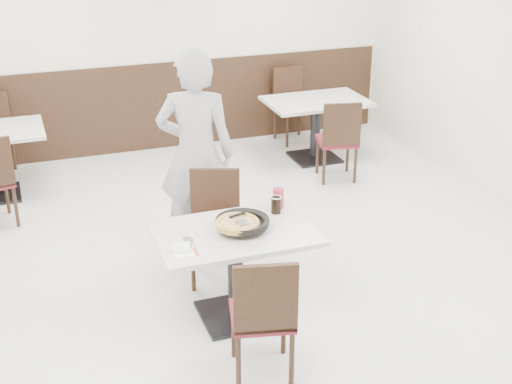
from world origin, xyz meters
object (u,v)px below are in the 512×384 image
object	(u,v)px
chair_far	(215,230)
bg_chair_right_far	(294,106)
pizza	(237,225)
bg_chair_right_near	(337,139)
main_table	(235,275)
side_plate	(182,247)
pizza_pan	(242,225)
diner_person	(196,154)
cola_glass	(276,205)
bg_table_right	(315,130)
chair_near	(262,313)
red_cup	(278,198)

from	to	relation	value
chair_far	bg_chair_right_far	bearing A→B (deg)	-104.23
pizza	bg_chair_right_near	bearing A→B (deg)	50.15
main_table	bg_chair_right_far	distance (m)	4.19
side_plate	pizza_pan	bearing A→B (deg)	14.83
chair_far	side_plate	distance (m)	0.90
chair_far	diner_person	bearing A→B (deg)	-72.49
side_plate	cola_glass	size ratio (longest dim) A/B	1.34
chair_far	bg_table_right	xyz separation A→B (m)	(1.99, 2.39, -0.10)
diner_person	bg_table_right	world-z (taller)	diner_person
pizza_pan	pizza	distance (m)	0.06
cola_glass	chair_near	bearing A→B (deg)	-116.35
chair_far	bg_chair_right_near	world-z (taller)	same
main_table	chair_far	bearing A→B (deg)	88.56
pizza_pan	chair_far	bearing A→B (deg)	94.50
chair_near	side_plate	bearing A→B (deg)	137.65
main_table	bg_chair_right_far	bearing A→B (deg)	61.44
cola_glass	main_table	bearing A→B (deg)	-153.99
chair_near	bg_chair_right_far	bearing A→B (deg)	77.98
chair_near	cola_glass	world-z (taller)	chair_near
chair_far	bg_table_right	distance (m)	3.11
pizza_pan	red_cup	size ratio (longest dim) A/B	2.46
bg_table_right	bg_chair_right_near	size ratio (longest dim) A/B	1.26
main_table	bg_chair_right_far	size ratio (longest dim) A/B	1.26
bg_table_right	pizza	bearing A→B (deg)	-123.49
cola_glass	bg_chair_right_near	distance (m)	2.67
chair_near	pizza_pan	distance (m)	0.79
bg_chair_right_far	side_plate	bearing A→B (deg)	52.46
chair_far	diner_person	world-z (taller)	diner_person
chair_near	bg_chair_right_far	xyz separation A→B (m)	(2.04, 4.38, 0.00)
cola_glass	bg_table_right	bearing A→B (deg)	60.19
bg_table_right	chair_far	bearing A→B (deg)	-129.76
chair_far	pizza_pan	bearing A→B (deg)	113.09
chair_far	red_cup	bearing A→B (deg)	164.10
chair_near	diner_person	distance (m)	1.94
cola_glass	bg_table_right	distance (m)	3.24
chair_near	bg_chair_right_near	world-z (taller)	same
pizza	red_cup	distance (m)	0.55
pizza	chair_far	bearing A→B (deg)	89.88
main_table	chair_near	size ratio (longest dim) A/B	1.26
bg_chair_right_near	chair_near	bearing A→B (deg)	-111.21
diner_person	bg_chair_right_far	size ratio (longest dim) A/B	1.99
chair_near	diner_person	size ratio (longest dim) A/B	0.50
side_plate	cola_glass	distance (m)	0.91
chair_near	cola_glass	xyz separation A→B (m)	(0.45, 0.91, 0.34)
pizza	bg_chair_right_near	world-z (taller)	bg_chair_right_near
chair_near	chair_far	bearing A→B (deg)	100.48
chair_far	pizza_pan	world-z (taller)	chair_far
pizza_pan	pizza	bearing A→B (deg)	-151.37
main_table	pizza_pan	distance (m)	0.42
bg_chair_right_near	bg_chair_right_far	world-z (taller)	same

